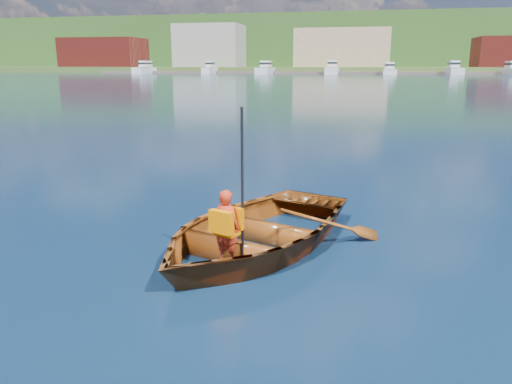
{
  "coord_description": "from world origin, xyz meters",
  "views": [
    {
      "loc": [
        2.27,
        -6.73,
        2.67
      ],
      "look_at": [
        0.82,
        0.19,
        0.86
      ],
      "focal_mm": 35.0,
      "sensor_mm": 36.0,
      "label": 1
    }
  ],
  "objects": [
    {
      "name": "marina_yachts",
      "position": [
        7.37,
        143.32,
        1.41
      ],
      "size": [
        146.2,
        13.47,
        4.41
      ],
      "color": "silver",
      "rests_on": "ground"
    },
    {
      "name": "dock",
      "position": [
        -0.94,
        148.0,
        0.4
      ],
      "size": [
        160.03,
        5.39,
        0.8
      ],
      "color": "brown",
      "rests_on": "ground"
    },
    {
      "name": "waterfront_buildings",
      "position": [
        -7.74,
        165.0,
        7.74
      ],
      "size": [
        202.0,
        16.0,
        14.0
      ],
      "color": "brown",
      "rests_on": "ground"
    },
    {
      "name": "child_paddler",
      "position": [
        0.61,
        -0.71,
        0.63
      ],
      "size": [
        0.44,
        0.43,
        2.06
      ],
      "color": "red",
      "rests_on": "ground"
    },
    {
      "name": "rowboat",
      "position": [
        0.79,
        0.19,
        0.28
      ],
      "size": [
        4.25,
        4.95,
        0.86
      ],
      "color": "#66250E",
      "rests_on": "ground"
    },
    {
      "name": "ground",
      "position": [
        0.0,
        0.0,
        0.0
      ],
      "size": [
        600.0,
        600.0,
        0.0
      ],
      "color": "#152D46",
      "rests_on": "ground"
    },
    {
      "name": "shoreline",
      "position": [
        0.0,
        236.61,
        10.32
      ],
      "size": [
        400.0,
        140.0,
        22.0
      ],
      "color": "#364E1E",
      "rests_on": "ground"
    },
    {
      "name": "hillside_trees",
      "position": [
        -6.28,
        252.94,
        21.29
      ],
      "size": [
        274.79,
        86.17,
        27.16
      ],
      "color": "#382314",
      "rests_on": "ground"
    }
  ]
}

